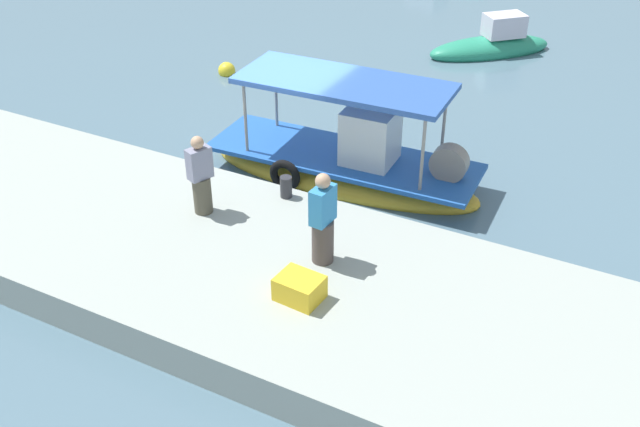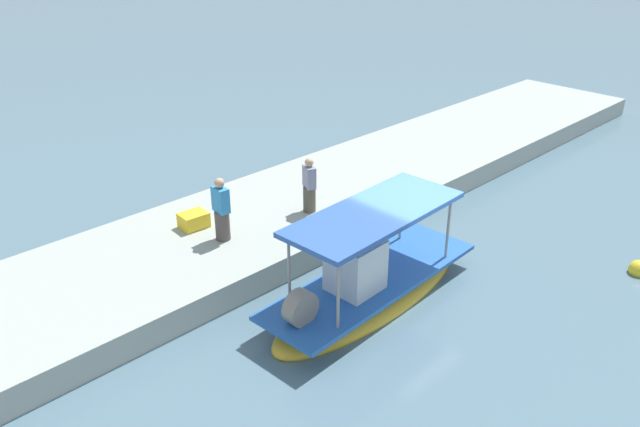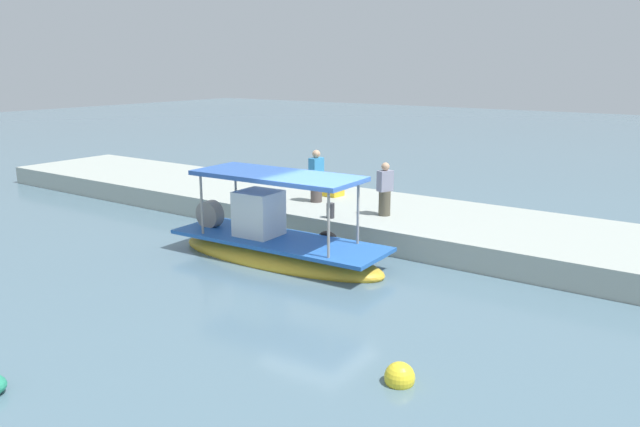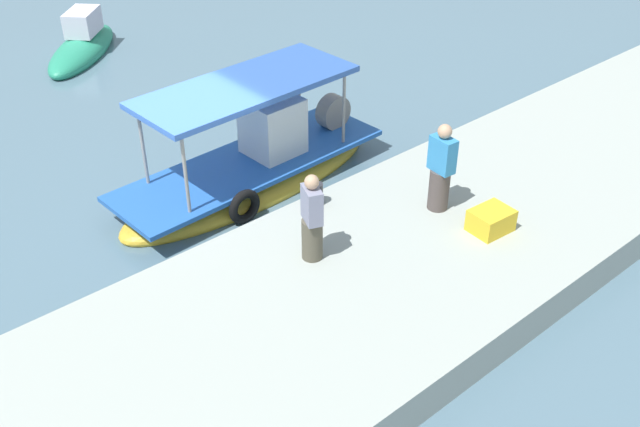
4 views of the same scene
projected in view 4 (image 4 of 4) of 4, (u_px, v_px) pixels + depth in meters
ground_plane at (197, 208)px, 15.27m from camera, size 120.00×120.00×0.00m
dock_quay at (342, 301)px, 12.26m from camera, size 36.00×4.88×0.72m
main_fishing_boat at (255, 168)px, 15.84m from camera, size 6.51×2.23×2.73m
fisherman_near_bollard at (312, 221)px, 12.27m from camera, size 0.47×0.52×1.62m
fisherman_by_crate at (441, 171)px, 13.53m from camera, size 0.42×0.51×1.74m
mooring_bollard at (317, 194)px, 13.95m from camera, size 0.24×0.24×0.45m
cargo_crate at (491, 220)px, 13.23m from camera, size 0.77×0.64×0.42m
moored_boat_near at (82, 47)px, 22.24m from camera, size 3.88×3.80×1.49m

